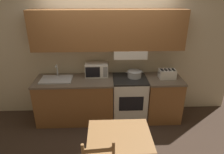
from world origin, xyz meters
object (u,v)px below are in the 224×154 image
at_px(microwave, 97,70).
at_px(dining_table, 119,142).
at_px(sink_basin, 56,79).
at_px(toaster, 167,74).
at_px(stove_range, 129,98).
at_px(cooking_pot, 134,74).

height_order(microwave, dining_table, microwave).
height_order(sink_basin, dining_table, sink_basin).
xyz_separation_m(microwave, dining_table, (0.34, -1.63, -0.42)).
bearing_deg(dining_table, toaster, 54.30).
bearing_deg(stove_range, cooking_pot, 30.73).
distance_m(stove_range, microwave, 0.89).
bearing_deg(toaster, sink_basin, -179.89).
xyz_separation_m(cooking_pot, toaster, (0.63, -0.07, 0.02)).
xyz_separation_m(cooking_pot, dining_table, (-0.41, -1.53, -0.36)).
xyz_separation_m(stove_range, toaster, (0.73, -0.01, 0.53)).
bearing_deg(stove_range, sink_basin, -179.25).
bearing_deg(stove_range, toaster, -1.16).
bearing_deg(stove_range, dining_table, -102.18).
relative_size(cooking_pot, sink_basin, 0.61).
xyz_separation_m(microwave, sink_basin, (-0.78, -0.17, -0.12)).
bearing_deg(dining_table, stove_range, 77.82).
height_order(microwave, toaster, microwave).
bearing_deg(toaster, microwave, 173.04).
xyz_separation_m(toaster, dining_table, (-1.05, -1.46, -0.38)).
relative_size(cooking_pot, dining_table, 0.43).
bearing_deg(microwave, sink_basin, -167.46).
height_order(stove_range, toaster, toaster).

